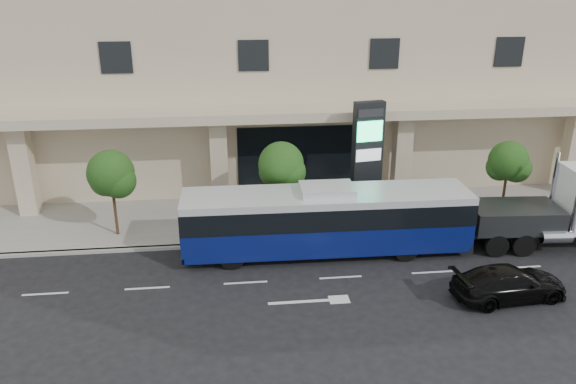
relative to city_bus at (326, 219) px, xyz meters
name	(u,v)px	position (x,y,z in m)	size (l,w,h in m)	color
ground	(334,261)	(0.24, -0.85, -1.66)	(120.00, 120.00, 0.00)	black
sidewalk	(316,215)	(0.24, 4.15, -1.58)	(120.00, 6.00, 0.15)	gray
curb	(326,240)	(0.24, 1.15, -1.58)	(120.00, 0.30, 0.15)	gray
convention_center	(294,8)	(0.24, 14.57, 8.31)	(60.00, 17.60, 20.00)	#BEAC8F
tree_left	(112,177)	(-9.73, 2.74, 1.45)	(2.27, 2.20, 4.22)	#422B19
tree_mid	(282,168)	(-1.73, 2.74, 1.60)	(2.28, 2.20, 4.38)	#422B19
tree_right	(509,164)	(9.77, 2.74, 1.38)	(2.10, 2.00, 4.04)	#422B19
city_bus	(326,219)	(0.00, 0.00, 0.00)	(12.90, 2.88, 3.26)	black
tow_truck	(566,211)	(11.17, -0.43, 0.09)	(9.34, 2.81, 4.24)	#2D3033
black_sedan	(509,283)	(6.46, -4.65, -1.00)	(1.85, 4.55, 1.32)	black
signage_pylon	(367,160)	(2.65, 3.52, 1.57)	(1.58, 0.80, 6.06)	black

